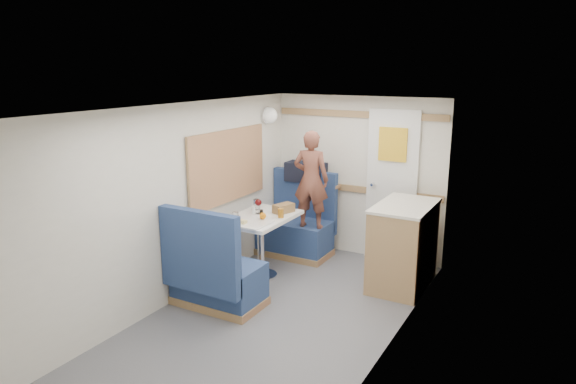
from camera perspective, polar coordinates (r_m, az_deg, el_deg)
The scene contains 27 objects.
floor at distance 4.89m, azimuth -2.71°, elevation -14.82°, with size 4.50×4.50×0.00m, color #515156.
ceiling at distance 4.31m, azimuth -3.01°, elevation 9.22°, with size 4.50×4.50×0.00m, color silver.
wall_back at distance 6.46m, azimuth 7.75°, elevation 1.66°, with size 2.20×0.02×2.00m, color silver.
wall_left at distance 5.15m, azimuth -13.31°, elevation -1.71°, with size 0.02×4.50×2.00m, color silver.
wall_right at distance 4.06m, azimuth 10.53°, elevation -5.77°, with size 0.02×4.50×2.00m, color silver.
oak_trim_low at distance 6.47m, azimuth 7.64°, elevation 0.33°, with size 2.15×0.02×0.08m, color #936442.
oak_trim_high at distance 6.33m, azimuth 7.91°, elevation 8.55°, with size 2.15×0.02×0.08m, color #936442.
side_window at distance 5.83m, azimuth -6.71°, elevation 2.90°, with size 0.04×1.30×0.72m, color #A6B89C.
rear_door at distance 6.29m, azimuth 11.44°, elevation 0.92°, with size 0.62×0.12×1.86m.
dinette_table at distance 5.77m, azimuth -3.04°, elevation -4.16°, with size 0.62×0.92×0.72m.
bench_far at distance 6.56m, azimuth 1.01°, elevation -4.35°, with size 0.90×0.59×1.05m.
bench_near at distance 5.20m, azimuth -8.13°, elevation -9.49°, with size 0.90×0.59×1.05m.
ledge at distance 6.63m, azimuth 2.07°, elevation 1.03°, with size 0.90×0.14×0.04m, color #936442.
dome_light at distance 6.45m, azimuth -2.09°, elevation 8.50°, with size 0.20×0.20×0.20m, color white.
galley_counter at distance 5.71m, azimuth 12.65°, elevation -5.74°, with size 0.57×0.92×0.92m.
person at distance 6.09m, azimuth 2.57°, elevation 1.39°, with size 0.43×0.28×1.17m, color brown.
duffel_bag at distance 6.60m, azimuth 2.00°, elevation 2.24°, with size 0.51×0.25×0.25m, color black.
tray at distance 5.42m, azimuth -3.75°, elevation -3.56°, with size 0.28×0.36×0.02m, color silver.
orange_fruit at distance 5.54m, azimuth -2.82°, elevation -2.68°, with size 0.07×0.07×0.07m, color #EE4F0A.
cheese_block at distance 5.41m, azimuth -5.18°, elevation -3.31°, with size 0.10×0.06×0.04m, color #F5D58D.
wine_glass at distance 5.79m, azimuth -3.32°, elevation -1.25°, with size 0.08×0.08×0.17m.
tumbler_left at distance 5.54m, azimuth -5.83°, elevation -2.76°, with size 0.06×0.06×0.10m, color white.
tumbler_mid at distance 5.98m, azimuth -3.51°, elevation -1.39°, with size 0.08×0.08×0.12m, color white.
beer_glass at distance 5.65m, azimuth -0.81°, elevation -2.36°, with size 0.07×0.07×0.10m, color #945B15.
pepper_grinder at distance 5.62m, azimuth -2.97°, elevation -2.47°, with size 0.04×0.04×0.10m, color black.
salt_grinder at distance 5.79m, azimuth -3.86°, elevation -2.02°, with size 0.04×0.04×0.10m, color silver.
bread_loaf at distance 5.84m, azimuth -0.50°, elevation -1.82°, with size 0.13×0.24×0.10m, color brown.
Camera 1 is at (2.28, -3.64, 2.34)m, focal length 32.00 mm.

